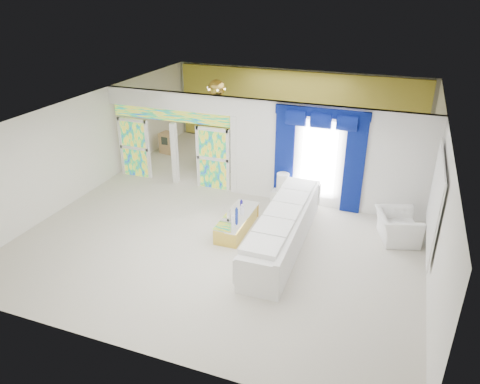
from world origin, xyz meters
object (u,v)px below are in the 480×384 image
at_px(armchair, 397,227).
at_px(grand_piano, 231,151).
at_px(console_table, 292,200).
at_px(coffee_table, 237,223).
at_px(white_sofa, 283,230).

xyz_separation_m(armchair, grand_piano, (-5.96, 3.56, 0.08)).
relative_size(console_table, armchair, 1.09).
xyz_separation_m(coffee_table, armchair, (4.01, 0.97, 0.16)).
height_order(white_sofa, coffee_table, white_sofa).
distance_m(coffee_table, console_table, 2.12).
xyz_separation_m(white_sofa, grand_piano, (-3.30, 4.83, 0.02)).
relative_size(console_table, grand_piano, 0.69).
relative_size(white_sofa, console_table, 3.63).
distance_m(coffee_table, grand_piano, 4.94).
distance_m(white_sofa, armchair, 2.94).
bearing_deg(console_table, white_sofa, -81.35).
relative_size(white_sofa, coffee_table, 2.40).
xyz_separation_m(coffee_table, grand_piano, (-1.95, 4.53, 0.24)).
xyz_separation_m(white_sofa, console_table, (-0.33, 2.16, -0.22)).
distance_m(coffee_table, armchair, 4.12).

